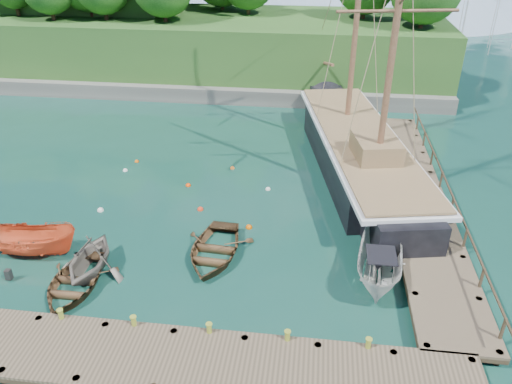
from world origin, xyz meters
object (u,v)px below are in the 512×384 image
motorboat_orange (35,255)px  schooner (359,157)px  cabin_boat_white (378,280)px  rowboat_1 (92,273)px  rowboat_2 (214,256)px  rowboat_0 (75,288)px

motorboat_orange → schooner: size_ratio=0.18×
cabin_boat_white → motorboat_orange: bearing=-172.1°
rowboat_1 → cabin_boat_white: size_ratio=0.71×
cabin_boat_white → schooner: 11.02m
rowboat_2 → motorboat_orange: bearing=-170.1°
rowboat_1 → rowboat_2: 5.74m
cabin_boat_white → rowboat_0: bearing=-163.0°
rowboat_2 → schooner: 12.61m
rowboat_1 → rowboat_2: size_ratio=0.79×
rowboat_0 → cabin_boat_white: size_ratio=0.82×
cabin_boat_white → rowboat_1: bearing=-167.6°
rowboat_0 → rowboat_1: (0.32, 1.13, 0.00)m
rowboat_1 → cabin_boat_white: 13.24m
rowboat_0 → rowboat_1: 1.17m
motorboat_orange → rowboat_0: bearing=-128.5°
rowboat_0 → cabin_boat_white: bearing=8.9°
motorboat_orange → schooner: bearing=-59.2°
schooner → rowboat_2: bearing=-137.3°
rowboat_0 → rowboat_2: bearing=27.8°
rowboat_0 → schooner: (13.11, 13.27, 1.07)m
schooner → cabin_boat_white: bearing=-99.1°
rowboat_2 → rowboat_1: bearing=-156.2°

